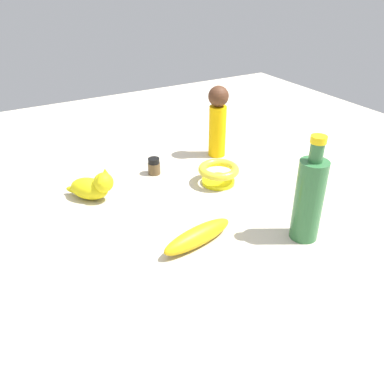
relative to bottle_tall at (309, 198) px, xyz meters
The scene contains 7 objects.
ground 0.28m from the bottle_tall, 125.02° to the left, with size 2.00×2.00×0.00m, color #BCB29E.
bottle_tall is the anchor object (origin of this frame).
person_figure_adult 0.46m from the bottle_tall, 81.46° to the left, with size 0.06×0.06×0.21m.
bowl 0.30m from the bottle_tall, 95.40° to the left, with size 0.11×0.11×0.05m.
nail_polish_jar 0.46m from the bottle_tall, 109.37° to the left, with size 0.03×0.03×0.05m.
cat_figurine 0.52m from the bottle_tall, 131.96° to the left, with size 0.11×0.11×0.08m.
banana 0.24m from the bottle_tall, 157.27° to the left, with size 0.18×0.04×0.04m, color gold.
Camera 1 is at (-0.41, -0.72, 0.53)m, focal length 38.02 mm.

